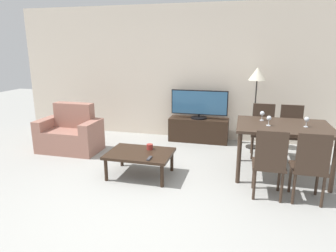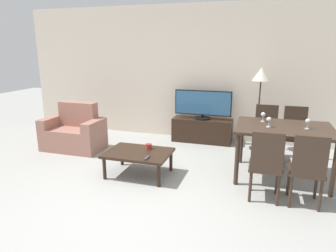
{
  "view_description": "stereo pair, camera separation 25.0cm",
  "coord_description": "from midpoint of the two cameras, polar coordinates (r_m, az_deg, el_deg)",
  "views": [
    {
      "loc": [
        1.15,
        -2.84,
        1.86
      ],
      "look_at": [
        0.02,
        1.62,
        0.65
      ],
      "focal_mm": 32.0,
      "sensor_mm": 36.0,
      "label": 1
    },
    {
      "loc": [
        1.39,
        -2.77,
        1.86
      ],
      "look_at": [
        0.02,
        1.62,
        0.65
      ],
      "focal_mm": 32.0,
      "sensor_mm": 36.0,
      "label": 2
    }
  ],
  "objects": [
    {
      "name": "dining_chair_far_left",
      "position": [
        5.42,
        16.35,
        -0.4
      ],
      "size": [
        0.4,
        0.4,
        0.91
      ],
      "color": "#38281E",
      "rests_on": "ground_plane"
    },
    {
      "name": "wine_glass_center",
      "position": [
        4.46,
        17.17,
        1.32
      ],
      "size": [
        0.07,
        0.07,
        0.15
      ],
      "color": "silver",
      "rests_on": "dining_table"
    },
    {
      "name": "armchair",
      "position": [
        5.84,
        -19.26,
        -1.52
      ],
      "size": [
        1.1,
        0.63,
        0.87
      ],
      "color": "#9E6B5B",
      "rests_on": "ground_plane"
    },
    {
      "name": "dining_chair_near",
      "position": [
        3.88,
        17.02,
        -6.43
      ],
      "size": [
        0.4,
        0.4,
        0.91
      ],
      "color": "#38281E",
      "rests_on": "ground_plane"
    },
    {
      "name": "ground_plane",
      "position": [
        3.6,
        -9.08,
        -16.59
      ],
      "size": [
        18.0,
        18.0,
        0.0
      ],
      "primitive_type": "plane",
      "color": "#9E9E99"
    },
    {
      "name": "coffee_table",
      "position": [
        4.46,
        -6.98,
        -5.5
      ],
      "size": [
        0.94,
        0.69,
        0.37
      ],
      "color": "black",
      "rests_on": "ground_plane"
    },
    {
      "name": "dining_table",
      "position": [
        4.61,
        19.66,
        -0.85
      ],
      "size": [
        1.32,
        0.99,
        0.77
      ],
      "color": "#38281E",
      "rests_on": "ground_plane"
    },
    {
      "name": "cup_white_near",
      "position": [
        4.54,
        -5.08,
        -3.97
      ],
      "size": [
        0.09,
        0.09,
        0.08
      ],
      "color": "maroon",
      "rests_on": "coffee_table"
    },
    {
      "name": "wine_glass_right",
      "position": [
        4.76,
        16.09,
        2.21
      ],
      "size": [
        0.07,
        0.07,
        0.15
      ],
      "color": "silver",
      "rests_on": "dining_table"
    },
    {
      "name": "remote_primary",
      "position": [
        4.17,
        -5.3,
        -6.16
      ],
      "size": [
        0.04,
        0.15,
        0.02
      ],
      "color": "#38383D",
      "rests_on": "coffee_table"
    },
    {
      "name": "tv_stand",
      "position": [
        6.11,
        4.68,
        -0.72
      ],
      "size": [
        1.18,
        0.4,
        0.48
      ],
      "color": "black",
      "rests_on": "ground_plane"
    },
    {
      "name": "dining_chair_far",
      "position": [
        5.46,
        21.19,
        -0.7
      ],
      "size": [
        0.4,
        0.4,
        0.91
      ],
      "color": "#38281E",
      "rests_on": "ground_plane"
    },
    {
      "name": "wall_back",
      "position": [
        6.23,
        2.44,
        10.02
      ],
      "size": [
        7.45,
        0.06,
        2.7
      ],
      "color": "beige",
      "rests_on": "ground_plane"
    },
    {
      "name": "tv",
      "position": [
        5.99,
        4.78,
        4.15
      ],
      "size": [
        1.13,
        0.32,
        0.57
      ],
      "color": "black",
      "rests_on": "tv_stand"
    },
    {
      "name": "dining_chair_near_right",
      "position": [
        3.94,
        23.78,
        -6.76
      ],
      "size": [
        0.4,
        0.4,
        0.91
      ],
      "color": "#38281E",
      "rests_on": "ground_plane"
    },
    {
      "name": "floor_lamp",
      "position": [
        5.68,
        15.38,
        8.58
      ],
      "size": [
        0.31,
        0.31,
        1.52
      ],
      "color": "black",
      "rests_on": "ground_plane"
    },
    {
      "name": "wine_glass_left",
      "position": [
        4.57,
        23.5,
        1.05
      ],
      "size": [
        0.07,
        0.07,
        0.15
      ],
      "color": "silver",
      "rests_on": "dining_table"
    }
  ]
}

